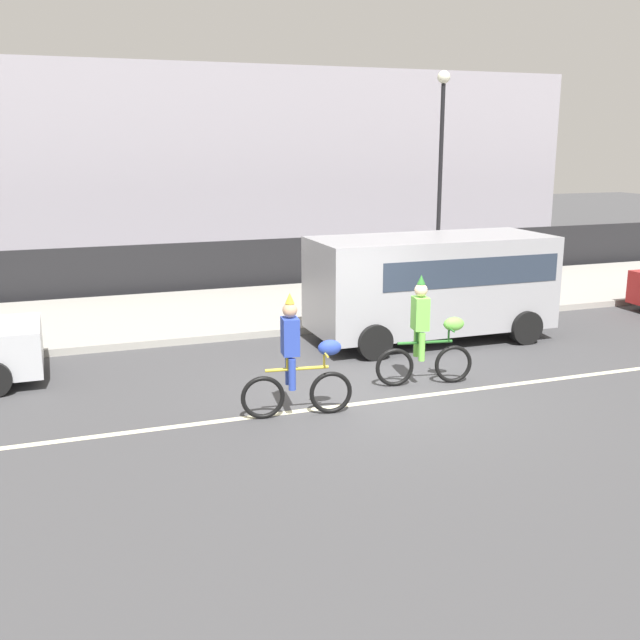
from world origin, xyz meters
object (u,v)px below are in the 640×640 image
Objects in this scene: parade_cyclist_cobalt at (298,363)px; parade_cyclist_lime at (426,337)px; street_lamp_post at (441,145)px; parked_van_grey at (434,280)px.

parade_cyclist_lime is at bearing 15.74° from parade_cyclist_cobalt.
street_lamp_post is at bearing 60.35° from parade_cyclist_lime.
parade_cyclist_cobalt is 0.38× the size of parked_van_grey.
street_lamp_post is (4.75, 8.35, 3.15)m from parade_cyclist_lime.
street_lamp_post reaches higher than parade_cyclist_cobalt.
street_lamp_post is at bearing 51.23° from parade_cyclist_cobalt.
parade_cyclist_cobalt is 0.33× the size of street_lamp_post.
parade_cyclist_cobalt is 2.63m from parade_cyclist_lime.
parked_van_grey is at bearing 39.52° from parade_cyclist_cobalt.
parade_cyclist_lime is 3.12m from parked_van_grey.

